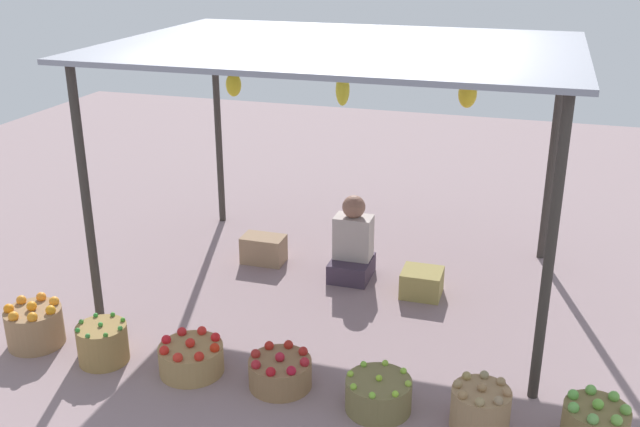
{
  "coord_description": "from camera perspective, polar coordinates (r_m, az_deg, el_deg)",
  "views": [
    {
      "loc": [
        1.53,
        -5.67,
        2.96
      ],
      "look_at": [
        0.0,
        -0.65,
        0.95
      ],
      "focal_mm": 40.97,
      "sensor_mm": 36.0,
      "label": 1
    }
  ],
  "objects": [
    {
      "name": "basket_red_tomatoes",
      "position": [
        5.43,
        -10.02,
        -11.04
      ],
      "size": [
        0.47,
        0.47,
        0.27
      ],
      "color": "#A5834F",
      "rests_on": "ground"
    },
    {
      "name": "basket_potatoes",
      "position": [
        4.91,
        12.41,
        -14.59
      ],
      "size": [
        0.38,
        0.38,
        0.33
      ],
      "color": "#A5825A",
      "rests_on": "ground"
    },
    {
      "name": "basket_oranges",
      "position": [
        6.06,
        -21.39,
        -8.15
      ],
      "size": [
        0.43,
        0.43,
        0.36
      ],
      "color": "#97744F",
      "rests_on": "ground"
    },
    {
      "name": "basket_green_apples",
      "position": [
        4.93,
        20.65,
        -15.32
      ],
      "size": [
        0.39,
        0.39,
        0.35
      ],
      "color": "olive",
      "rests_on": "ground"
    },
    {
      "name": "basket_red_apples",
      "position": [
        5.21,
        -3.13,
        -12.24
      ],
      "size": [
        0.44,
        0.44,
        0.26
      ],
      "color": "#916D47",
      "rests_on": "ground"
    },
    {
      "name": "wooden_crate_stacked_rear",
      "position": [
        6.46,
        7.95,
        -5.38
      ],
      "size": [
        0.35,
        0.32,
        0.23
      ],
      "primitive_type": "cube",
      "color": "#998948",
      "rests_on": "ground"
    },
    {
      "name": "basket_green_chilies",
      "position": [
        5.68,
        -16.61,
        -9.68
      ],
      "size": [
        0.37,
        0.37,
        0.32
      ],
      "color": "olive",
      "rests_on": "ground"
    },
    {
      "name": "market_stall_structure",
      "position": [
        5.95,
        1.91,
        11.89
      ],
      "size": [
        3.69,
        2.71,
        2.15
      ],
      "color": "#38332D",
      "rests_on": "ground"
    },
    {
      "name": "vendor_person",
      "position": [
        6.67,
        2.56,
        -2.56
      ],
      "size": [
        0.36,
        0.44,
        0.78
      ],
      "color": "#3F3242",
      "rests_on": "ground"
    },
    {
      "name": "ground_plane",
      "position": [
        6.58,
        1.67,
        -5.79
      ],
      "size": [
        14.0,
        14.0,
        0.0
      ],
      "primitive_type": "plane",
      "color": "gray"
    },
    {
      "name": "basket_limes",
      "position": [
        4.99,
        4.58,
        -13.89
      ],
      "size": [
        0.44,
        0.44,
        0.26
      ],
      "color": "olive",
      "rests_on": "ground"
    },
    {
      "name": "wooden_crate_near_vendor",
      "position": [
        7.04,
        -4.43,
        -2.79
      ],
      "size": [
        0.4,
        0.25,
        0.26
      ],
      "primitive_type": "cube",
      "color": "#997859",
      "rests_on": "ground"
    }
  ]
}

